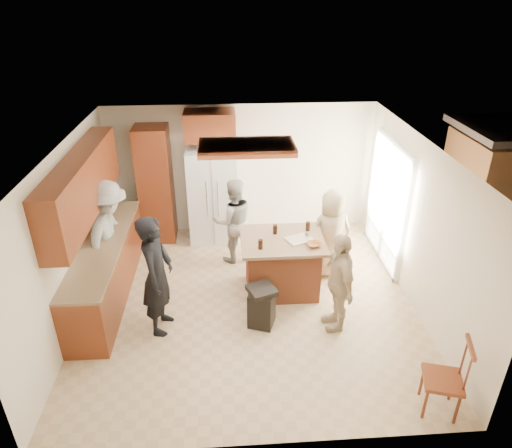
{
  "coord_description": "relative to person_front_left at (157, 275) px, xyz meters",
  "views": [
    {
      "loc": [
        -0.28,
        -5.73,
        4.37
      ],
      "look_at": [
        0.14,
        0.42,
        1.15
      ],
      "focal_mm": 32.0,
      "sensor_mm": 36.0,
      "label": 1
    }
  ],
  "objects": [
    {
      "name": "room_shell",
      "position": [
        5.64,
        2.13,
        -0.02
      ],
      "size": [
        8.0,
        5.2,
        5.0
      ],
      "color": "tan",
      "rests_on": "ground"
    },
    {
      "name": "left_cabinetry",
      "position": [
        -0.98,
        0.89,
        0.07
      ],
      "size": [
        0.64,
        3.0,
        2.3
      ],
      "color": "maroon",
      "rests_on": "ground"
    },
    {
      "name": "person_counter",
      "position": [
        -0.86,
        1.13,
        0.02
      ],
      "size": [
        0.7,
        1.23,
        1.81
      ],
      "primitive_type": "imported",
      "rotation": [
        0.0,
        0.0,
        1.43
      ],
      "color": "gray",
      "rests_on": "ground"
    },
    {
      "name": "kitchen_island",
      "position": [
        1.81,
        0.81,
        -0.41
      ],
      "size": [
        1.28,
        1.03,
        0.93
      ],
      "color": "#A14929",
      "rests_on": "ground"
    },
    {
      "name": "island_items",
      "position": [
        2.05,
        0.72,
        0.08
      ],
      "size": [
        0.97,
        0.65,
        0.15
      ],
      "color": "silver",
      "rests_on": "kitchen_island"
    },
    {
      "name": "trash_bin",
      "position": [
        1.43,
        -0.03,
        -0.57
      ],
      "size": [
        0.47,
        0.47,
        0.63
      ],
      "color": "black",
      "rests_on": "ground"
    },
    {
      "name": "person_behind_right",
      "position": [
        2.67,
        1.24,
        -0.13
      ],
      "size": [
        0.81,
        0.59,
        1.51
      ],
      "primitive_type": "imported",
      "rotation": [
        0.0,
        0.0,
        3.3
      ],
      "color": "tan",
      "rests_on": "ground"
    },
    {
      "name": "refrigerator",
      "position": [
        0.72,
        2.61,
        0.01
      ],
      "size": [
        0.9,
        0.76,
        1.8
      ],
      "color": "white",
      "rests_on": "ground"
    },
    {
      "name": "back_wall_units",
      "position": [
        -0.07,
        2.69,
        0.49
      ],
      "size": [
        1.8,
        0.6,
        2.45
      ],
      "color": "maroon",
      "rests_on": "ground"
    },
    {
      "name": "person_side_right",
      "position": [
        2.49,
        -0.12,
        -0.14
      ],
      "size": [
        0.54,
        0.92,
        1.49
      ],
      "primitive_type": "imported",
      "rotation": [
        0.0,
        0.0,
        -1.47
      ],
      "color": "tan",
      "rests_on": "ground"
    },
    {
      "name": "person_front_left",
      "position": [
        0.0,
        0.0,
        0.0
      ],
      "size": [
        0.56,
        0.71,
        1.77
      ],
      "primitive_type": "imported",
      "rotation": [
        0.0,
        0.0,
        1.43
      ],
      "color": "black",
      "rests_on": "ground"
    },
    {
      "name": "person_behind_left",
      "position": [
        1.08,
        1.78,
        -0.12
      ],
      "size": [
        0.82,
        0.6,
        1.54
      ],
      "primitive_type": "imported",
      "rotation": [
        0.0,
        0.0,
        3.34
      ],
      "color": "#98978F",
      "rests_on": "ground"
    },
    {
      "name": "spindle_chair",
      "position": [
        3.36,
        -1.68,
        -0.43
      ],
      "size": [
        0.52,
        0.52,
        0.99
      ],
      "color": "maroon",
      "rests_on": "ground"
    }
  ]
}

